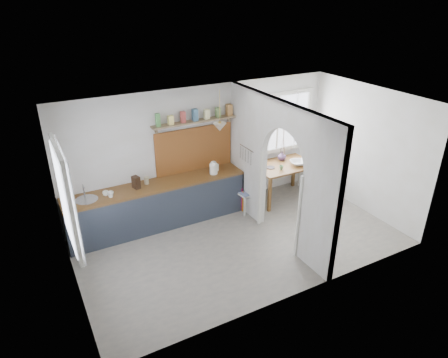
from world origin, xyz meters
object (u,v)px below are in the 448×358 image
chair_right (313,168)px  vase (282,156)px  chair_left (246,191)px  kettle (214,168)px  dining_table (282,181)px

chair_right → vase: 0.90m
chair_left → kettle: bearing=-116.2°
kettle → vase: kettle is taller
chair_left → kettle: (-0.65, 0.22, 0.58)m
dining_table → kettle: 1.76m
dining_table → chair_right: chair_right is taller
chair_right → kettle: bearing=94.6°
chair_left → chair_right: chair_right is taller
dining_table → vase: bearing=64.1°
chair_left → chair_right: size_ratio=0.89×
chair_left → vase: (1.10, 0.31, 0.46)m
kettle → vase: 1.76m
dining_table → chair_left: chair_left is taller
kettle → chair_left: bearing=-15.9°
dining_table → kettle: size_ratio=5.06×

